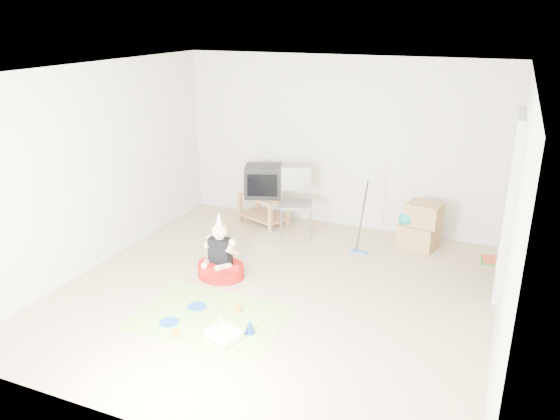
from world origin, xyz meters
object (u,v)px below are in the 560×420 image
at_px(seated_woman, 221,263).
at_px(tv_stand, 264,207).
at_px(cardboard_boxes, 420,226).
at_px(crt_tv, 263,181).
at_px(folding_chair, 296,204).
at_px(birthday_cake, 224,335).

bearing_deg(seated_woman, tv_stand, 98.23).
xyz_separation_m(tv_stand, cardboard_boxes, (2.44, 0.00, 0.05)).
height_order(crt_tv, folding_chair, folding_chair).
distance_m(crt_tv, seated_woman, 2.02).
relative_size(cardboard_boxes, birthday_cake, 1.67).
relative_size(tv_stand, seated_woman, 0.97).
relative_size(crt_tv, folding_chair, 0.53).
distance_m(folding_chair, cardboard_boxes, 1.81).
relative_size(tv_stand, crt_tv, 1.51).
xyz_separation_m(tv_stand, crt_tv, (0.00, 0.00, 0.43)).
relative_size(tv_stand, folding_chair, 0.81).
bearing_deg(cardboard_boxes, seated_woman, -138.12).
relative_size(tv_stand, cardboard_boxes, 1.28).
xyz_separation_m(cardboard_boxes, seated_woman, (-2.16, -1.93, -0.13)).
distance_m(crt_tv, folding_chair, 0.75).
height_order(tv_stand, cardboard_boxes, cardboard_boxes).
bearing_deg(cardboard_boxes, crt_tv, -179.95).
relative_size(tv_stand, birthday_cake, 2.14).
relative_size(folding_chair, birthday_cake, 2.65).
xyz_separation_m(folding_chair, seated_woman, (-0.38, -1.63, -0.32)).
distance_m(folding_chair, birthday_cake, 2.92).
relative_size(cardboard_boxes, seated_woman, 0.76).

